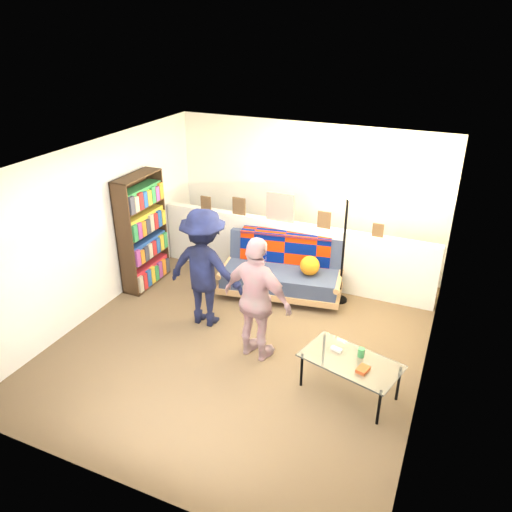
% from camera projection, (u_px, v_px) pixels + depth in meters
% --- Properties ---
extents(ground, '(5.00, 5.00, 0.00)m').
position_uv_depth(ground, '(244.00, 339.00, 6.61)').
color(ground, brown).
rests_on(ground, ground).
extents(room_shell, '(4.60, 5.05, 2.45)m').
position_uv_depth(room_shell, '(258.00, 209.00, 6.27)').
color(room_shell, silver).
rests_on(room_shell, ground).
extents(half_wall_ledge, '(4.45, 0.15, 1.00)m').
position_uv_depth(half_wall_ledge, '(292.00, 252.00, 7.87)').
color(half_wall_ledge, silver).
rests_on(half_wall_ledge, ground).
extents(ledge_decor, '(2.97, 0.02, 0.45)m').
position_uv_depth(ledge_decor, '(279.00, 210.00, 7.64)').
color(ledge_decor, brown).
rests_on(ledge_decor, half_wall_ledge).
extents(futon_sofa, '(1.94, 1.15, 0.79)m').
position_uv_depth(futon_sofa, '(283.00, 271.00, 7.57)').
color(futon_sofa, tan).
rests_on(futon_sofa, ground).
extents(bookshelf, '(0.30, 0.89, 1.78)m').
position_uv_depth(bookshelf, '(142.00, 235.00, 7.65)').
color(bookshelf, '#311E10').
rests_on(bookshelf, ground).
extents(coffee_table, '(1.19, 0.85, 0.56)m').
position_uv_depth(coffee_table, '(351.00, 363.00, 5.50)').
color(coffee_table, black).
rests_on(coffee_table, ground).
extents(floor_lamp, '(0.39, 0.31, 1.68)m').
position_uv_depth(floor_lamp, '(346.00, 226.00, 7.01)').
color(floor_lamp, black).
rests_on(floor_lamp, ground).
extents(person_left, '(1.07, 0.62, 1.66)m').
position_uv_depth(person_left, '(205.00, 268.00, 6.65)').
color(person_left, black).
rests_on(person_left, ground).
extents(person_right, '(1.00, 0.57, 1.61)m').
position_uv_depth(person_right, '(257.00, 300.00, 5.96)').
color(person_right, pink).
rests_on(person_right, ground).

